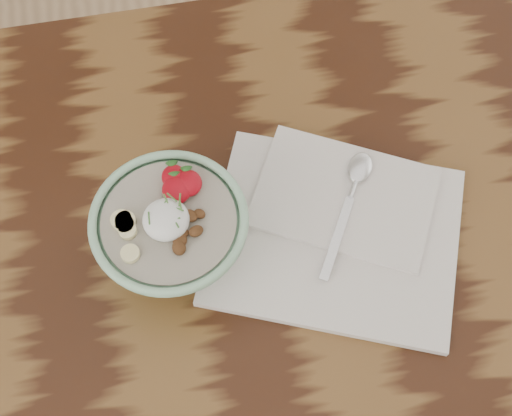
# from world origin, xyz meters

# --- Properties ---
(table) EXTENTS (1.60, 0.90, 0.75)m
(table) POSITION_xyz_m (0.00, 0.00, 0.66)
(table) COLOR #34190D
(table) RESTS_ON ground
(breakfast_bowl) EXTENTS (0.17, 0.17, 0.12)m
(breakfast_bowl) POSITION_xyz_m (-0.07, 0.07, 0.81)
(breakfast_bowl) COLOR #98CCA5
(breakfast_bowl) RESTS_ON table
(napkin) EXTENTS (0.35, 0.32, 0.02)m
(napkin) POSITION_xyz_m (0.12, 0.07, 0.76)
(napkin) COLOR silver
(napkin) RESTS_ON table
(spoon) EXTENTS (0.10, 0.16, 0.01)m
(spoon) POSITION_xyz_m (0.15, 0.11, 0.77)
(spoon) COLOR silver
(spoon) RESTS_ON napkin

